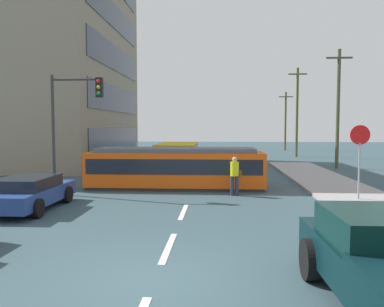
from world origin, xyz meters
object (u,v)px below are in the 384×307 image
at_px(pedestrian_crossing, 235,174).
at_px(parked_sedan_mid, 29,192).
at_px(city_bus, 177,155).
at_px(utility_pole_far, 297,111).
at_px(traffic_light_mast, 72,112).
at_px(parked_sedan_far, 117,166).
at_px(stop_sign, 360,146).
at_px(utility_pole_distant, 285,120).
at_px(utility_pole_mid, 338,107).
at_px(streetcar_tram, 176,167).

bearing_deg(pedestrian_crossing, parked_sedan_mid, -155.58).
xyz_separation_m(city_bus, utility_pole_far, (10.41, 12.67, 3.47)).
relative_size(traffic_light_mast, utility_pole_far, 0.60).
height_order(parked_sedan_far, stop_sign, stop_sign).
relative_size(city_bus, parked_sedan_far, 1.27).
distance_m(city_bus, traffic_light_mast, 10.57).
distance_m(parked_sedan_mid, utility_pole_distant, 39.66).
relative_size(utility_pole_mid, utility_pole_far, 0.97).
height_order(streetcar_tram, utility_pole_far, utility_pole_far).
bearing_deg(utility_pole_distant, parked_sedan_mid, -112.44).
xyz_separation_m(city_bus, utility_pole_mid, (11.18, 2.11, 3.32)).
xyz_separation_m(pedestrian_crossing, utility_pole_distant, (7.67, 33.17, 2.89)).
bearing_deg(city_bus, utility_pole_distant, 64.83).
distance_m(streetcar_tram, utility_pole_far, 22.60).
bearing_deg(parked_sedan_far, stop_sign, -31.76).
height_order(streetcar_tram, parked_sedan_far, streetcar_tram).
xyz_separation_m(traffic_light_mast, utility_pole_distant, (14.68, 33.39, 0.25)).
bearing_deg(parked_sedan_far, streetcar_tram, -44.88).
height_order(streetcar_tram, stop_sign, stop_sign).
relative_size(pedestrian_crossing, traffic_light_mast, 0.32).
xyz_separation_m(stop_sign, traffic_light_mast, (-11.78, 0.97, 1.39)).
xyz_separation_m(parked_sedan_far, traffic_light_mast, (-0.28, -6.15, 2.96)).
relative_size(parked_sedan_far, traffic_light_mast, 0.85).
bearing_deg(utility_pole_far, pedestrian_crossing, -107.39).
bearing_deg(streetcar_tram, parked_sedan_mid, -131.17).
bearing_deg(utility_pole_distant, utility_pole_far, -93.89).
bearing_deg(utility_pole_distant, streetcar_tram, -108.48).
distance_m(stop_sign, utility_pole_far, 23.49).
xyz_separation_m(traffic_light_mast, utility_pole_far, (13.93, 22.30, 0.93)).
xyz_separation_m(streetcar_tram, utility_pole_mid, (10.44, 9.56, 3.37)).
distance_m(streetcar_tram, utility_pole_mid, 14.55).
relative_size(streetcar_tram, parked_sedan_far, 1.92).
relative_size(parked_sedan_mid, stop_sign, 1.49).
xyz_separation_m(streetcar_tram, parked_sedan_far, (-3.98, 3.96, -0.38)).
relative_size(parked_sedan_far, utility_pole_mid, 0.52).
height_order(parked_sedan_mid, stop_sign, stop_sign).
relative_size(stop_sign, utility_pole_distant, 0.39).
distance_m(pedestrian_crossing, stop_sign, 5.07).
bearing_deg(traffic_light_mast, utility_pole_far, 58.02).
height_order(streetcar_tram, utility_pole_mid, utility_pole_mid).
bearing_deg(utility_pole_mid, parked_sedan_far, -158.80).
bearing_deg(utility_pole_distant, traffic_light_mast, -113.73).
bearing_deg(traffic_light_mast, parked_sedan_far, 87.43).
distance_m(utility_pole_mid, utility_pole_far, 10.59).
xyz_separation_m(utility_pole_far, utility_pole_distant, (0.75, 11.09, -0.68)).
distance_m(traffic_light_mast, utility_pole_mid, 18.83).
relative_size(city_bus, stop_sign, 1.93).
relative_size(city_bus, traffic_light_mast, 1.07).
bearing_deg(utility_pole_far, parked_sedan_mid, -119.40).
xyz_separation_m(parked_sedan_mid, stop_sign, (12.19, 2.17, 1.57)).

